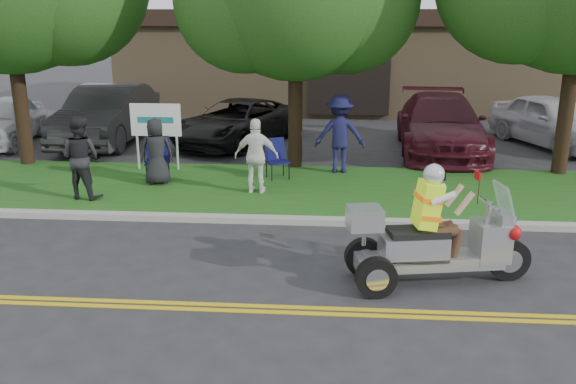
# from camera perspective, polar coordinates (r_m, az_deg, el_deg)

# --- Properties ---
(ground) EXTENTS (120.00, 120.00, 0.00)m
(ground) POSITION_cam_1_polar(r_m,az_deg,el_deg) (8.96, -5.57, -9.28)
(ground) COLOR #28282B
(ground) RESTS_ON ground
(centerline_near) EXTENTS (60.00, 0.10, 0.01)m
(centerline_near) POSITION_cam_1_polar(r_m,az_deg,el_deg) (8.45, -6.25, -10.94)
(centerline_near) COLOR gold
(centerline_near) RESTS_ON ground
(centerline_far) EXTENTS (60.00, 0.10, 0.01)m
(centerline_far) POSITION_cam_1_polar(r_m,az_deg,el_deg) (8.59, -6.05, -10.45)
(centerline_far) COLOR gold
(centerline_far) RESTS_ON ground
(curb) EXTENTS (60.00, 0.25, 0.12)m
(curb) POSITION_cam_1_polar(r_m,az_deg,el_deg) (11.73, -3.07, -2.57)
(curb) COLOR #A8A89E
(curb) RESTS_ON ground
(grass_verge) EXTENTS (60.00, 4.00, 0.10)m
(grass_verge) POSITION_cam_1_polar(r_m,az_deg,el_deg) (13.77, -1.94, 0.31)
(grass_verge) COLOR #245215
(grass_verge) RESTS_ON ground
(commercial_building) EXTENTS (18.00, 8.20, 4.00)m
(commercial_building) POSITION_cam_1_polar(r_m,az_deg,el_deg) (26.99, 5.59, 12.40)
(commercial_building) COLOR #9E7F5B
(commercial_building) RESTS_ON ground
(business_sign) EXTENTS (1.25, 0.06, 1.75)m
(business_sign) POSITION_cam_1_polar(r_m,az_deg,el_deg) (15.41, -12.26, 6.28)
(business_sign) COLOR silver
(business_sign) RESTS_ON ground
(trike_scooter) EXTENTS (2.80, 1.12, 1.83)m
(trike_scooter) POSITION_cam_1_polar(r_m,az_deg,el_deg) (9.19, 13.29, -4.65)
(trike_scooter) COLOR black
(trike_scooter) RESTS_ON ground
(lawn_chair_a) EXTENTS (0.61, 0.63, 1.01)m
(lawn_chair_a) POSITION_cam_1_polar(r_m,az_deg,el_deg) (14.54, -12.11, 3.33)
(lawn_chair_a) COLOR black
(lawn_chair_a) RESTS_ON grass_verge
(lawn_chair_b) EXTENTS (0.66, 0.67, 0.93)m
(lawn_chair_b) POSITION_cam_1_polar(r_m,az_deg,el_deg) (14.41, -1.12, 3.41)
(lawn_chair_b) COLOR black
(lawn_chair_b) RESTS_ON grass_verge
(spectator_adult_mid) EXTENTS (0.97, 0.82, 1.74)m
(spectator_adult_mid) POSITION_cam_1_polar(r_m,az_deg,el_deg) (13.43, -18.83, 3.08)
(spectator_adult_mid) COLOR black
(spectator_adult_mid) RESTS_ON grass_verge
(spectator_adult_right) EXTENTS (0.96, 0.43, 1.63)m
(spectator_adult_right) POSITION_cam_1_polar(r_m,az_deg,el_deg) (13.12, -2.96, 3.38)
(spectator_adult_right) COLOR white
(spectator_adult_right) RESTS_ON grass_verge
(spectator_chair_a) EXTENTS (1.23, 0.71, 1.90)m
(spectator_chair_a) POSITION_cam_1_polar(r_m,az_deg,el_deg) (14.89, 4.88, 5.45)
(spectator_chair_a) COLOR #191845
(spectator_chair_a) RESTS_ON grass_verge
(spectator_chair_b) EXTENTS (0.84, 0.66, 1.51)m
(spectator_chair_b) POSITION_cam_1_polar(r_m,az_deg,el_deg) (14.13, -12.21, 3.74)
(spectator_chair_b) COLOR black
(spectator_chair_b) RESTS_ON grass_verge
(parked_car_far_left) EXTENTS (2.34, 4.49, 1.46)m
(parked_car_far_left) POSITION_cam_1_polar(r_m,az_deg,el_deg) (20.56, -25.25, 6.07)
(parked_car_far_left) COLOR silver
(parked_car_far_left) RESTS_ON ground
(parked_car_left) EXTENTS (1.89, 5.32, 1.75)m
(parked_car_left) POSITION_cam_1_polar(r_m,az_deg,el_deg) (19.59, -16.54, 6.95)
(parked_car_left) COLOR #2F2F31
(parked_car_left) RESTS_ON ground
(parked_car_mid) EXTENTS (3.93, 5.29, 1.34)m
(parked_car_mid) POSITION_cam_1_polar(r_m,az_deg,el_deg) (18.73, -4.82, 6.52)
(parked_car_mid) COLOR black
(parked_car_mid) RESTS_ON ground
(parked_car_right) EXTENTS (2.58, 5.73, 1.63)m
(parked_car_right) POSITION_cam_1_polar(r_m,az_deg,el_deg) (17.98, 14.07, 6.14)
(parked_car_right) COLOR #46101B
(parked_car_right) RESTS_ON ground
(parked_car_far_right) EXTENTS (3.25, 4.86, 1.54)m
(parked_car_far_right) POSITION_cam_1_polar(r_m,az_deg,el_deg) (19.96, 23.53, 6.12)
(parked_car_far_right) COLOR #B9BAC1
(parked_car_far_right) RESTS_ON ground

